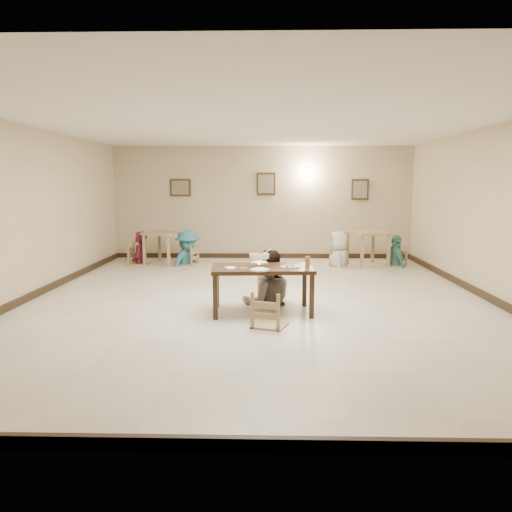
{
  "coord_description": "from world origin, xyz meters",
  "views": [
    {
      "loc": [
        0.18,
        -8.47,
        2.0
      ],
      "look_at": [
        -0.03,
        -0.42,
        0.83
      ],
      "focal_mm": 35.0,
      "sensor_mm": 36.0,
      "label": 1
    }
  ],
  "objects_px": {
    "bg_chair_lr": "(188,247)",
    "bg_chair_rl": "(339,248)",
    "main_diner": "(268,250)",
    "bg_chair_ll": "(139,244)",
    "chair_far": "(266,273)",
    "drink_glass": "(307,261)",
    "main_table": "(262,272)",
    "bg_diner_d": "(397,235)",
    "bg_diner_c": "(339,231)",
    "bg_table_left": "(164,238)",
    "chair_near": "(270,293)",
    "bg_table_right": "(368,237)",
    "bg_diner_b": "(187,230)",
    "curry_warmer": "(259,256)",
    "bg_chair_rr": "(396,248)",
    "bg_diner_a": "(139,231)"
  },
  "relations": [
    {
      "from": "chair_near",
      "to": "bg_chair_rl",
      "type": "bearing_deg",
      "value": -89.5
    },
    {
      "from": "main_diner",
      "to": "bg_diner_b",
      "type": "distance_m",
      "value": 4.51
    },
    {
      "from": "bg_table_right",
      "to": "bg_diner_d",
      "type": "bearing_deg",
      "value": 1.51
    },
    {
      "from": "drink_glass",
      "to": "bg_chair_rr",
      "type": "xyz_separation_m",
      "value": [
        2.53,
        4.5,
        -0.36
      ]
    },
    {
      "from": "bg_chair_lr",
      "to": "bg_chair_rl",
      "type": "distance_m",
      "value": 3.75
    },
    {
      "from": "main_table",
      "to": "bg_chair_lr",
      "type": "height_order",
      "value": "bg_chair_lr"
    },
    {
      "from": "bg_diner_d",
      "to": "chair_far",
      "type": "bearing_deg",
      "value": 129.24
    },
    {
      "from": "bg_chair_ll",
      "to": "chair_near",
      "type": "bearing_deg",
      "value": -145.27
    },
    {
      "from": "drink_glass",
      "to": "bg_table_left",
      "type": "xyz_separation_m",
      "value": [
        -3.23,
        4.57,
        -0.12
      ]
    },
    {
      "from": "bg_table_left",
      "to": "bg_diner_c",
      "type": "relative_size",
      "value": 0.61
    },
    {
      "from": "bg_table_left",
      "to": "bg_chair_rr",
      "type": "xyz_separation_m",
      "value": [
        5.76,
        -0.07,
        -0.23
      ]
    },
    {
      "from": "bg_diner_a",
      "to": "chair_near",
      "type": "bearing_deg",
      "value": 28.53
    },
    {
      "from": "drink_glass",
      "to": "bg_diner_b",
      "type": "bearing_deg",
      "value": 120.16
    },
    {
      "from": "chair_far",
      "to": "drink_glass",
      "type": "height_order",
      "value": "chair_far"
    },
    {
      "from": "chair_near",
      "to": "main_diner",
      "type": "relative_size",
      "value": 0.53
    },
    {
      "from": "chair_far",
      "to": "bg_table_left",
      "type": "xyz_separation_m",
      "value": [
        -2.59,
        3.96,
        0.17
      ]
    },
    {
      "from": "bg_chair_rr",
      "to": "bg_diner_a",
      "type": "distance_m",
      "value": 6.39
    },
    {
      "from": "curry_warmer",
      "to": "bg_diner_a",
      "type": "relative_size",
      "value": 0.21
    },
    {
      "from": "chair_far",
      "to": "main_diner",
      "type": "bearing_deg",
      "value": -64.26
    },
    {
      "from": "main_table",
      "to": "drink_glass",
      "type": "distance_m",
      "value": 0.73
    },
    {
      "from": "bg_chair_rl",
      "to": "bg_diner_a",
      "type": "bearing_deg",
      "value": 104.55
    },
    {
      "from": "main_table",
      "to": "bg_table_left",
      "type": "xyz_separation_m",
      "value": [
        -2.53,
        4.7,
        0.02
      ]
    },
    {
      "from": "curry_warmer",
      "to": "bg_diner_c",
      "type": "distance_m",
      "value": 4.94
    },
    {
      "from": "bg_table_right",
      "to": "bg_chair_rl",
      "type": "relative_size",
      "value": 1.21
    },
    {
      "from": "chair_far",
      "to": "bg_chair_rr",
      "type": "bearing_deg",
      "value": 66.19
    },
    {
      "from": "bg_diner_b",
      "to": "main_table",
      "type": "bearing_deg",
      "value": -128.89
    },
    {
      "from": "chair_far",
      "to": "bg_table_right",
      "type": "distance_m",
      "value": 4.6
    },
    {
      "from": "bg_diner_b",
      "to": "curry_warmer",
      "type": "bearing_deg",
      "value": -129.27
    },
    {
      "from": "bg_table_left",
      "to": "chair_near",
      "type": "bearing_deg",
      "value": -64.12
    },
    {
      "from": "bg_diner_d",
      "to": "bg_diner_c",
      "type": "bearing_deg",
      "value": 79.68
    },
    {
      "from": "drink_glass",
      "to": "bg_diner_d",
      "type": "height_order",
      "value": "bg_diner_d"
    },
    {
      "from": "chair_near",
      "to": "bg_chair_rl",
      "type": "distance_m",
      "value": 5.62
    },
    {
      "from": "chair_far",
      "to": "bg_chair_lr",
      "type": "bearing_deg",
      "value": 132.24
    },
    {
      "from": "chair_near",
      "to": "drink_glass",
      "type": "distance_m",
      "value": 1.11
    },
    {
      "from": "bg_chair_rr",
      "to": "bg_diner_a",
      "type": "xyz_separation_m",
      "value": [
        -6.37,
        0.05,
        0.39
      ]
    },
    {
      "from": "main_table",
      "to": "drink_glass",
      "type": "relative_size",
      "value": 11.0
    },
    {
      "from": "main_diner",
      "to": "bg_chair_ll",
      "type": "xyz_separation_m",
      "value": [
        -3.22,
        4.07,
        -0.4
      ]
    },
    {
      "from": "curry_warmer",
      "to": "bg_diner_c",
      "type": "xyz_separation_m",
      "value": [
        1.88,
        4.57,
        -0.04
      ]
    },
    {
      "from": "bg_chair_ll",
      "to": "bg_chair_rl",
      "type": "distance_m",
      "value": 4.97
    },
    {
      "from": "bg_diner_a",
      "to": "curry_warmer",
      "type": "bearing_deg",
      "value": 31.2
    },
    {
      "from": "main_table",
      "to": "bg_table_right",
      "type": "bearing_deg",
      "value": 56.93
    },
    {
      "from": "bg_table_right",
      "to": "bg_chair_rl",
      "type": "distance_m",
      "value": 0.75
    },
    {
      "from": "bg_table_left",
      "to": "bg_chair_lr",
      "type": "bearing_deg",
      "value": -4.84
    },
    {
      "from": "bg_diner_b",
      "to": "bg_diner_d",
      "type": "bearing_deg",
      "value": -61.53
    },
    {
      "from": "main_diner",
      "to": "chair_far",
      "type": "bearing_deg",
      "value": -91.53
    },
    {
      "from": "bg_diner_b",
      "to": "chair_far",
      "type": "bearing_deg",
      "value": -124.47
    },
    {
      "from": "bg_chair_rr",
      "to": "bg_chair_ll",
      "type": "bearing_deg",
      "value": -104.51
    },
    {
      "from": "bg_chair_ll",
      "to": "curry_warmer",
      "type": "bearing_deg",
      "value": -142.6
    },
    {
      "from": "main_diner",
      "to": "bg_table_right",
      "type": "relative_size",
      "value": 1.7
    },
    {
      "from": "bg_chair_lr",
      "to": "bg_diner_d",
      "type": "height_order",
      "value": "bg_diner_d"
    }
  ]
}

